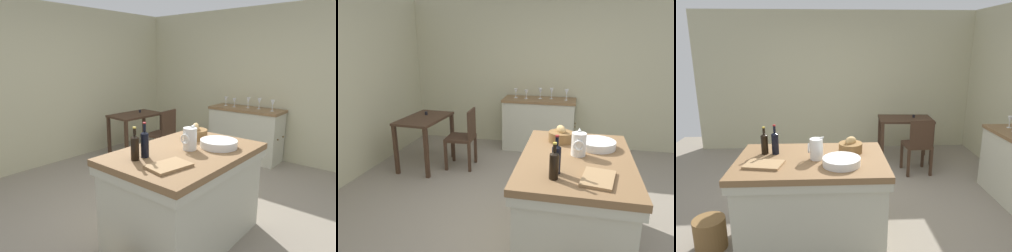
% 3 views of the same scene
% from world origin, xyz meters
% --- Properties ---
extents(ground_plane, '(6.76, 6.76, 0.00)m').
position_xyz_m(ground_plane, '(0.00, 0.00, 0.00)').
color(ground_plane, gray).
extents(wall_back, '(5.32, 0.12, 2.60)m').
position_xyz_m(wall_back, '(0.00, 2.60, 1.30)').
color(wall_back, '#B7B28E').
rests_on(wall_back, ground).
extents(wall_right, '(0.12, 5.20, 2.60)m').
position_xyz_m(wall_right, '(2.60, 0.00, 1.30)').
color(wall_right, '#B7B28E').
rests_on(wall_right, ground).
extents(island_table, '(1.48, 0.98, 0.91)m').
position_xyz_m(island_table, '(-0.36, -0.47, 0.49)').
color(island_table, brown).
rests_on(island_table, ground).
extents(side_cabinet, '(0.52, 1.25, 0.90)m').
position_xyz_m(side_cabinet, '(2.26, 0.18, 0.45)').
color(side_cabinet, brown).
rests_on(side_cabinet, ground).
extents(writing_desk, '(0.93, 0.61, 0.82)m').
position_xyz_m(writing_desk, '(1.14, 1.77, 0.64)').
color(writing_desk, '#3D281C').
rests_on(writing_desk, ground).
extents(wooden_chair, '(0.43, 0.43, 0.90)m').
position_xyz_m(wooden_chair, '(1.21, 1.17, 0.49)').
color(wooden_chair, '#3D281C').
rests_on(wooden_chair, ground).
extents(pitcher, '(0.17, 0.13, 0.25)m').
position_xyz_m(pitcher, '(-0.31, -0.48, 1.02)').
color(pitcher, white).
rests_on(pitcher, island_table).
extents(wash_bowl, '(0.36, 0.36, 0.07)m').
position_xyz_m(wash_bowl, '(-0.07, -0.65, 0.94)').
color(wash_bowl, white).
rests_on(wash_bowl, island_table).
extents(bread_basket, '(0.25, 0.25, 0.17)m').
position_xyz_m(bread_basket, '(0.04, -0.31, 0.97)').
color(bread_basket, brown).
rests_on(bread_basket, island_table).
extents(cutting_board, '(0.38, 0.29, 0.02)m').
position_xyz_m(cutting_board, '(-0.79, -0.63, 0.92)').
color(cutting_board, '#99754C').
rests_on(cutting_board, island_table).
extents(wine_bottle_dark, '(0.07, 0.07, 0.31)m').
position_xyz_m(wine_bottle_dark, '(-0.73, -0.31, 1.03)').
color(wine_bottle_dark, black).
rests_on(wine_bottle_dark, island_table).
extents(wine_bottle_amber, '(0.07, 0.07, 0.29)m').
position_xyz_m(wine_bottle_amber, '(-0.84, -0.30, 1.02)').
color(wine_bottle_amber, black).
rests_on(wine_bottle_amber, island_table).
extents(wine_glass_far_left, '(0.07, 0.07, 0.18)m').
position_xyz_m(wine_glass_far_left, '(2.25, -0.27, 1.03)').
color(wine_glass_far_left, white).
rests_on(wine_glass_far_left, side_cabinet).
extents(wine_glass_left, '(0.07, 0.07, 0.18)m').
position_xyz_m(wine_glass_left, '(2.31, -0.02, 1.03)').
color(wine_glass_left, white).
rests_on(wine_glass_left, side_cabinet).
extents(wine_glass_middle, '(0.07, 0.07, 0.18)m').
position_xyz_m(wine_glass_middle, '(2.29, 0.18, 1.02)').
color(wine_glass_middle, white).
rests_on(wine_glass_middle, side_cabinet).
extents(wine_glass_right, '(0.07, 0.07, 0.15)m').
position_xyz_m(wine_glass_right, '(2.23, 0.41, 1.00)').
color(wine_glass_right, white).
rests_on(wine_glass_right, side_cabinet).
extents(wine_glass_far_right, '(0.07, 0.07, 0.16)m').
position_xyz_m(wine_glass_far_right, '(2.27, 0.60, 1.01)').
color(wine_glass_far_right, white).
rests_on(wine_glass_far_right, side_cabinet).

